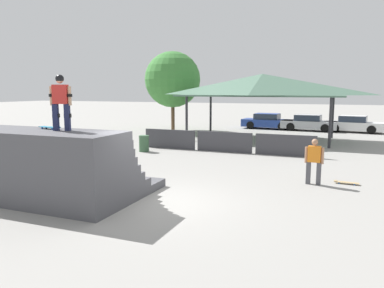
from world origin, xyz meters
TOP-DOWN VIEW (x-y plane):
  - ground_plane at (0.00, 0.00)m, footprint 160.00×160.00m
  - quarter_pipe_ramp at (-3.48, -0.73)m, footprint 5.92×3.86m
  - skater_on_deck at (-2.41, -0.87)m, footprint 0.67×0.37m
  - skateboard_on_deck at (-3.00, -0.70)m, footprint 0.80×0.35m
  - bystander_walking at (4.09, 3.97)m, footprint 0.63×0.23m
  - skateboard_on_ground at (5.13, 4.43)m, footprint 0.82×0.26m
  - barrier_fence at (-0.76, 9.35)m, footprint 9.24×0.12m
  - pavilion_shelter at (-0.01, 15.12)m, footprint 10.15×5.51m
  - tree_beside_pavilion at (-7.72, 18.02)m, footprint 4.40×4.40m
  - trash_bin at (-4.72, 7.90)m, footprint 0.52×0.52m
  - parked_car_blue at (-0.84, 22.05)m, footprint 4.36×1.97m
  - parked_car_silver at (2.45, 21.76)m, footprint 4.35×1.94m
  - parked_car_white at (5.75, 21.91)m, footprint 4.34×2.19m

SIDE VIEW (x-z plane):
  - ground_plane at x=0.00m, z-range 0.00..0.00m
  - skateboard_on_ground at x=5.13m, z-range 0.01..0.10m
  - trash_bin at x=-4.72m, z-range 0.00..0.85m
  - barrier_fence at x=-0.76m, z-range 0.00..1.05m
  - parked_car_white at x=5.75m, z-range -0.04..1.24m
  - parked_car_silver at x=2.45m, z-range -0.04..1.24m
  - parked_car_blue at x=-0.84m, z-range -0.03..1.24m
  - bystander_walking at x=4.09m, z-range 0.09..1.67m
  - quarter_pipe_ramp at x=-3.48m, z-range -0.14..1.94m
  - skateboard_on_deck at x=-3.00m, z-range 2.10..2.19m
  - skater_on_deck at x=-2.41m, z-range 2.20..3.76m
  - pavilion_shelter at x=-0.01m, z-range 1.40..5.64m
  - tree_beside_pavilion at x=-7.72m, z-range 0.91..7.15m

